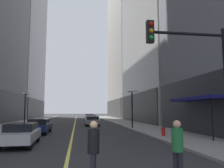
# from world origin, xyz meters

# --- Properties ---
(ground_plane) EXTENTS (200.00, 200.00, 0.00)m
(ground_plane) POSITION_xyz_m (0.00, 35.00, 0.00)
(ground_plane) COLOR #2D2D30
(sidewalk_left) EXTENTS (4.50, 78.00, 0.15)m
(sidewalk_left) POSITION_xyz_m (-8.25, 35.00, 0.07)
(sidewalk_left) COLOR gray
(sidewalk_left) RESTS_ON ground
(sidewalk_right) EXTENTS (4.50, 78.00, 0.15)m
(sidewalk_right) POSITION_xyz_m (8.25, 35.00, 0.07)
(sidewalk_right) COLOR gray
(sidewalk_right) RESTS_ON ground
(lane_centre_stripe) EXTENTS (0.16, 70.00, 0.01)m
(lane_centre_stripe) POSITION_xyz_m (0.00, 35.00, 0.00)
(lane_centre_stripe) COLOR #E5D64C
(lane_centre_stripe) RESTS_ON ground
(building_left_far) EXTENTS (11.03, 26.00, 43.42)m
(building_left_far) POSITION_xyz_m (-15.92, 60.00, 21.61)
(building_left_far) COLOR gray
(building_left_far) RESTS_ON ground
(building_right_far) EXTENTS (11.15, 26.00, 50.81)m
(building_right_far) POSITION_xyz_m (15.98, 60.00, 25.31)
(building_right_far) COLOR #A8A399
(building_right_far) RESTS_ON ground
(storefront_awning_right) EXTENTS (1.60, 6.71, 3.12)m
(storefront_awning_right) POSITION_xyz_m (9.70, 12.03, 2.99)
(storefront_awning_right) COLOR navy
(storefront_awning_right) RESTS_ON ground
(car_silver) EXTENTS (1.98, 4.71, 1.32)m
(car_silver) POSITION_xyz_m (-2.93, 9.67, 0.72)
(car_silver) COLOR #B7B7BC
(car_silver) RESTS_ON ground
(car_navy) EXTENTS (1.87, 4.62, 1.32)m
(car_navy) POSITION_xyz_m (-3.04, 16.82, 0.72)
(car_navy) COLOR #141E4C
(car_navy) RESTS_ON ground
(car_grey) EXTENTS (1.84, 4.41, 1.32)m
(car_grey) POSITION_xyz_m (2.38, 26.59, 0.72)
(car_grey) COLOR slate
(car_grey) RESTS_ON ground
(car_blue) EXTENTS (2.11, 4.40, 1.32)m
(car_blue) POSITION_xyz_m (2.67, 34.43, 0.72)
(car_blue) COLOR navy
(car_blue) RESTS_ON ground
(car_white) EXTENTS (1.94, 4.22, 1.32)m
(car_white) POSITION_xyz_m (2.95, 45.23, 0.72)
(car_white) COLOR silver
(car_white) RESTS_ON ground
(pedestrian_in_green_parka) EXTENTS (0.48, 0.48, 1.79)m
(pedestrian_in_green_parka) POSITION_xyz_m (3.36, 1.68, 1.05)
(pedestrian_in_green_parka) COLOR black
(pedestrian_in_green_parka) RESTS_ON ground
(pedestrian_in_black_coat) EXTENTS (0.40, 0.40, 1.79)m
(pedestrian_in_black_coat) POSITION_xyz_m (0.86, 1.78, 1.05)
(pedestrian_in_black_coat) COLOR black
(pedestrian_in_black_coat) RESTS_ON ground
(traffic_light_near_right) EXTENTS (3.43, 0.35, 5.65)m
(traffic_light_near_right) POSITION_xyz_m (5.35, 3.55, 3.74)
(traffic_light_near_right) COLOR black
(traffic_light_near_right) RESTS_ON ground
(street_lamp_left_far) EXTENTS (1.06, 0.36, 4.43)m
(street_lamp_left_far) POSITION_xyz_m (-6.40, 26.38, 3.26)
(street_lamp_left_far) COLOR black
(street_lamp_left_far) RESTS_ON ground
(street_lamp_right_mid) EXTENTS (1.06, 0.36, 4.43)m
(street_lamp_right_mid) POSITION_xyz_m (6.40, 20.07, 3.26)
(street_lamp_right_mid) COLOR black
(street_lamp_right_mid) RESTS_ON ground
(fire_hydrant_right) EXTENTS (0.28, 0.28, 0.80)m
(fire_hydrant_right) POSITION_xyz_m (6.90, 12.04, 0.40)
(fire_hydrant_right) COLOR red
(fire_hydrant_right) RESTS_ON ground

